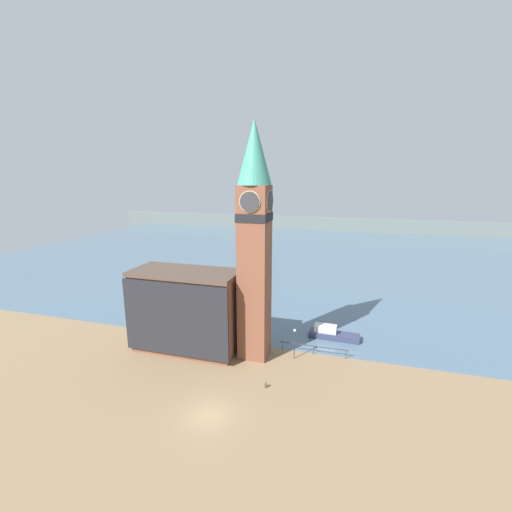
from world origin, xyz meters
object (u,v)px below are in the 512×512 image
(mooring_bollard_near, at_px, (265,385))
(lamp_post, at_px, (295,338))
(clock_tower, at_px, (254,238))
(boat_near, at_px, (332,334))
(pier_building, at_px, (186,310))

(mooring_bollard_near, xyz_separation_m, lamp_post, (1.75, 6.36, 2.27))
(clock_tower, distance_m, boat_near, 17.29)
(clock_tower, distance_m, mooring_bollard_near, 15.21)
(boat_near, distance_m, mooring_bollard_near, 14.01)
(pier_building, height_order, boat_near, pier_building)
(lamp_post, bearing_deg, mooring_bollard_near, -105.40)
(mooring_bollard_near, distance_m, lamp_post, 6.98)
(clock_tower, xyz_separation_m, mooring_bollard_near, (2.88, -5.93, -13.71))
(boat_near, bearing_deg, mooring_bollard_near, -110.89)
(pier_building, distance_m, lamp_post, 13.20)
(mooring_bollard_near, bearing_deg, boat_near, 66.66)
(clock_tower, bearing_deg, pier_building, -174.52)
(pier_building, bearing_deg, mooring_bollard_near, -24.66)
(clock_tower, xyz_separation_m, pier_building, (-8.30, -0.80, -9.09))
(clock_tower, bearing_deg, lamp_post, 5.36)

